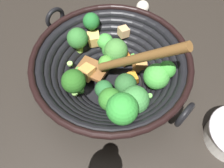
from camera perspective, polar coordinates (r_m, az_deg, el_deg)
ground_plane at (r=0.58m, az=-0.18°, el=-0.45°), size 4.00×4.00×0.00m
wok at (r=0.52m, az=-0.06°, el=3.49°), size 0.34×0.35×0.23m
garlic_bulb at (r=0.75m, az=7.48°, el=18.10°), size 0.04×0.04×0.04m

